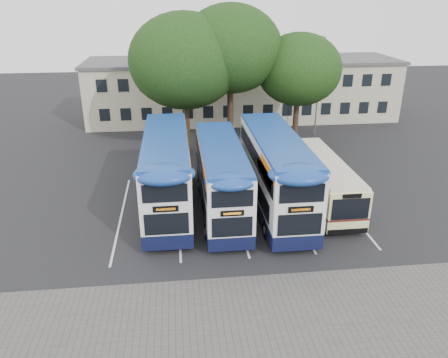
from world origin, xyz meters
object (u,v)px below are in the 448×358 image
object	(u,v)px
bus_dd_mid	(221,175)
bus_single	(322,178)
lamp_post	(319,81)
tree_mid	(231,49)
tree_right	(299,70)
tree_left	(185,61)
bus_dd_right	(275,169)
bus_dd_left	(167,169)

from	to	relation	value
bus_dd_mid	bus_single	bearing A→B (deg)	6.35
lamp_post	tree_mid	size ratio (longest dim) A/B	0.76
lamp_post	bus_dd_mid	size ratio (longest dim) A/B	0.88
lamp_post	tree_right	distance (m)	4.45
tree_left	bus_single	size ratio (longest dim) A/B	1.19
lamp_post	bus_dd_right	size ratio (longest dim) A/B	0.81
tree_right	bus_single	size ratio (longest dim) A/B	1.01
bus_dd_left	bus_dd_mid	distance (m)	3.37
tree_left	bus_dd_right	world-z (taller)	tree_left
bus_dd_mid	bus_single	xyz separation A→B (m)	(6.56, 0.73, -0.76)
bus_dd_right	tree_mid	bearing A→B (deg)	95.62
tree_left	bus_dd_mid	world-z (taller)	tree_left
tree_right	bus_single	world-z (taller)	tree_right
tree_left	tree_mid	xyz separation A→B (m)	(3.79, 0.61, 0.82)
tree_right	bus_dd_mid	world-z (taller)	tree_right
tree_left	bus_dd_right	bearing A→B (deg)	-66.97
bus_dd_mid	bus_dd_right	size ratio (longest dim) A/B	0.92
lamp_post	bus_dd_mid	xyz separation A→B (m)	(-10.62, -14.96, -2.72)
tree_right	bus_dd_right	bearing A→B (deg)	-110.63
tree_mid	bus_dd_mid	distance (m)	13.97
tree_mid	bus_dd_mid	size ratio (longest dim) A/B	1.15
tree_mid	tree_right	world-z (taller)	tree_mid
bus_dd_right	lamp_post	bearing A→B (deg)	63.95
lamp_post	bus_dd_left	size ratio (longest dim) A/B	0.81
tree_mid	bus_dd_mid	xyz separation A→B (m)	(-2.12, -12.46, -5.94)
bus_dd_left	bus_dd_mid	xyz separation A→B (m)	(3.25, -0.86, -0.20)
bus_dd_mid	bus_dd_right	distance (m)	3.35
bus_dd_left	bus_dd_mid	world-z (taller)	bus_dd_left
bus_dd_right	bus_dd_left	bearing A→B (deg)	173.20
tree_left	tree_right	size ratio (longest dim) A/B	1.17
lamp_post	bus_dd_mid	bearing A→B (deg)	-125.37
bus_dd_mid	bus_single	distance (m)	6.64
tree_mid	bus_dd_right	size ratio (longest dim) A/B	1.06
bus_dd_left	bus_dd_right	size ratio (longest dim) A/B	0.99
tree_mid	bus_dd_left	size ratio (longest dim) A/B	1.06
tree_left	bus_dd_left	world-z (taller)	tree_left
tree_right	bus_dd_right	size ratio (longest dim) A/B	0.86
bus_dd_left	bus_dd_mid	size ratio (longest dim) A/B	1.08
lamp_post	bus_dd_mid	world-z (taller)	lamp_post
tree_left	tree_right	xyz separation A→B (m)	(9.47, 0.04, -0.85)
tree_right	bus_dd_left	size ratio (longest dim) A/B	0.86
tree_mid	bus_single	bearing A→B (deg)	-69.28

